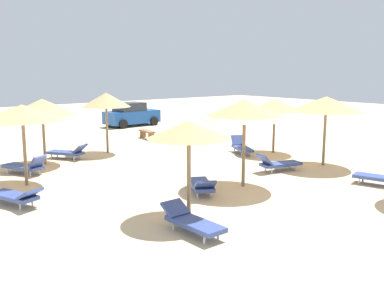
{
  "coord_description": "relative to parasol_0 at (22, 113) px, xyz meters",
  "views": [
    {
      "loc": [
        -10.5,
        -9.94,
        4.06
      ],
      "look_at": [
        0.0,
        3.0,
        1.2
      ],
      "focal_mm": 40.55,
      "sensor_mm": 36.0,
      "label": 1
    }
  ],
  "objects": [
    {
      "name": "ground_plane",
      "position": [
        5.63,
        -5.42,
        -2.59
      ],
      "size": [
        80.0,
        80.0,
        0.0
      ],
      "primitive_type": "plane",
      "color": "beige"
    },
    {
      "name": "parasol_0",
      "position": [
        0.0,
        0.0,
        0.0
      ],
      "size": [
        2.94,
        2.94,
        2.87
      ],
      "color": "#75604C",
      "rests_on": "ground"
    },
    {
      "name": "parasol_2",
      "position": [
        2.44,
        -6.22,
        -0.15
      ],
      "size": [
        2.29,
        2.29,
        2.69
      ],
      "color": "#75604C",
      "rests_on": "ground"
    },
    {
      "name": "parasol_3",
      "position": [
        5.88,
        -4.98,
        0.13
      ],
      "size": [
        3.12,
        3.12,
        3.06
      ],
      "color": "#75604C",
      "rests_on": "ground"
    },
    {
      "name": "parasol_4",
      "position": [
        11.58,
        -1.49,
        -0.23
      ],
      "size": [
        2.73,
        2.73,
        2.65
      ],
      "color": "#75604C",
      "rests_on": "ground"
    },
    {
      "name": "parasol_5",
      "position": [
        5.19,
        3.68,
        0.02
      ],
      "size": [
        2.38,
        2.38,
        2.97
      ],
      "color": "#75604C",
      "rests_on": "ground"
    },
    {
      "name": "parasol_6",
      "position": [
        1.79,
        3.0,
        -0.09
      ],
      "size": [
        2.95,
        2.95,
        2.84
      ],
      "color": "#75604C",
      "rests_on": "ground"
    },
    {
      "name": "parasol_7",
      "position": [
        11.03,
        -4.74,
        0.04
      ],
      "size": [
        3.11,
        3.11,
        2.96
      ],
      "color": "#75604C",
      "rests_on": "ground"
    },
    {
      "name": "lounger_0",
      "position": [
        -1.05,
        -2.2,
        -2.28
      ],
      "size": [
        1.28,
        2.01,
        0.63
      ],
      "color": "#33478C",
      "rests_on": "ground"
    },
    {
      "name": "lounger_1",
      "position": [
        9.73,
        -8.08,
        -2.26
      ],
      "size": [
        1.09,
        1.97,
        0.77
      ],
      "color": "#33478C",
      "rests_on": "ground"
    },
    {
      "name": "lounger_2",
      "position": [
        1.67,
        -7.28,
        -2.28
      ],
      "size": [
        0.67,
        1.92,
        0.65
      ],
      "color": "#33478C",
      "rests_on": "ground"
    },
    {
      "name": "lounger_3",
      "position": [
        4.14,
        -4.77,
        -2.27
      ],
      "size": [
        1.51,
        1.97,
        0.67
      ],
      "color": "#33478C",
      "rests_on": "ground"
    },
    {
      "name": "lounger_4",
      "position": [
        10.21,
        -0.64,
        -2.26
      ],
      "size": [
        1.44,
        1.93,
        0.8
      ],
      "color": "#33478C",
      "rests_on": "ground"
    },
    {
      "name": "lounger_5",
      "position": [
        3.03,
        3.46,
        -2.27
      ],
      "size": [
        1.54,
        1.94,
        0.73
      ],
      "color": "#33478C",
      "rests_on": "ground"
    },
    {
      "name": "lounger_6",
      "position": [
        0.53,
        1.7,
        -2.26
      ],
      "size": [
        1.37,
        1.94,
        0.81
      ],
      "color": "#33478C",
      "rests_on": "ground"
    },
    {
      "name": "lounger_7",
      "position": [
        8.64,
        -4.25,
        -2.27
      ],
      "size": [
        1.97,
        1.07,
        0.76
      ],
      "color": "#33478C",
      "rests_on": "ground"
    },
    {
      "name": "bench_0",
      "position": [
        9.15,
        6.18,
        -2.24
      ],
      "size": [
        0.57,
        1.54,
        0.49
      ],
      "color": "brown",
      "rests_on": "ground"
    },
    {
      "name": "parked_car",
      "position": [
        11.55,
        11.91,
        -1.76
      ],
      "size": [
        4.09,
        2.16,
        1.72
      ],
      "color": "#194C9E",
      "rests_on": "ground"
    }
  ]
}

